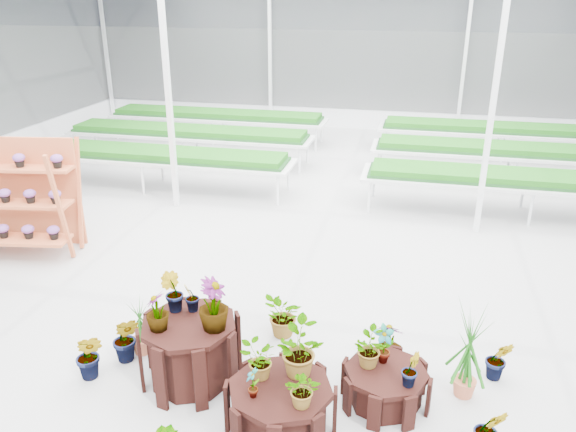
% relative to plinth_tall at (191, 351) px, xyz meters
% --- Properties ---
extents(ground_plane, '(24.00, 24.00, 0.00)m').
position_rel_plinth_tall_xyz_m(ground_plane, '(0.55, 1.22, -0.38)').
color(ground_plane, gray).
rests_on(ground_plane, ground).
extents(greenhouse_shell, '(18.00, 24.00, 4.50)m').
position_rel_plinth_tall_xyz_m(greenhouse_shell, '(0.55, 1.22, 1.87)').
color(greenhouse_shell, white).
rests_on(greenhouse_shell, ground).
extents(steel_frame, '(18.00, 24.00, 4.50)m').
position_rel_plinth_tall_xyz_m(steel_frame, '(0.55, 1.22, 1.87)').
color(steel_frame, silver).
rests_on(steel_frame, ground).
extents(nursery_benches, '(16.00, 7.00, 0.84)m').
position_rel_plinth_tall_xyz_m(nursery_benches, '(0.55, 8.42, 0.04)').
color(nursery_benches, silver).
rests_on(nursery_benches, ground).
extents(plinth_tall, '(1.34, 1.34, 0.76)m').
position_rel_plinth_tall_xyz_m(plinth_tall, '(0.00, 0.00, 0.00)').
color(plinth_tall, black).
rests_on(plinth_tall, ground).
extents(plinth_mid, '(1.23, 1.23, 0.57)m').
position_rel_plinth_tall_xyz_m(plinth_mid, '(1.20, -0.60, -0.09)').
color(plinth_mid, black).
rests_on(plinth_mid, ground).
extents(plinth_low, '(1.08, 1.08, 0.42)m').
position_rel_plinth_tall_xyz_m(plinth_low, '(2.20, 0.10, -0.17)').
color(plinth_low, black).
rests_on(plinth_low, ground).
extents(shelf_rack, '(1.95, 1.24, 1.92)m').
position_rel_plinth_tall_xyz_m(shelf_rack, '(-4.03, 2.57, 0.58)').
color(shelf_rack, '#B4532E').
rests_on(shelf_rack, ground).
extents(nursery_plants, '(4.90, 3.14, 1.37)m').
position_rel_plinth_tall_xyz_m(nursery_plants, '(0.99, -0.04, 0.13)').
color(nursery_plants, '#195713').
rests_on(nursery_plants, ground).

